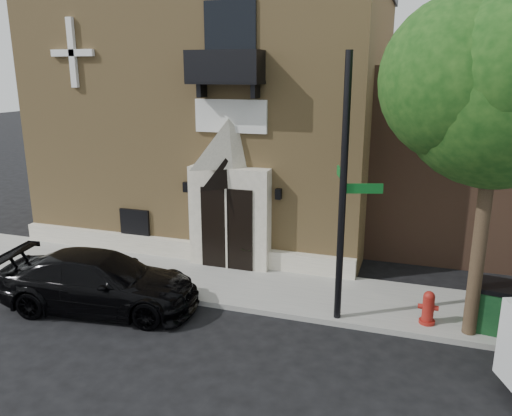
% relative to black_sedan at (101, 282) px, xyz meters
% --- Properties ---
extents(ground, '(120.00, 120.00, 0.00)m').
position_rel_black_sedan_xyz_m(ground, '(3.30, 0.93, -0.77)').
color(ground, black).
rests_on(ground, ground).
extents(sidewalk, '(42.00, 3.00, 0.15)m').
position_rel_black_sedan_xyz_m(sidewalk, '(4.30, 2.43, -0.69)').
color(sidewalk, gray).
rests_on(sidewalk, ground).
extents(church, '(12.20, 11.01, 9.30)m').
position_rel_black_sedan_xyz_m(church, '(0.32, 8.89, 3.87)').
color(church, '#A6834E').
rests_on(church, ground).
extents(street_tree_left, '(4.97, 4.38, 7.77)m').
position_rel_black_sedan_xyz_m(street_tree_left, '(9.33, 1.28, 5.10)').
color(street_tree_left, '#38281C').
rests_on(street_tree_left, sidewalk).
extents(black_sedan, '(5.54, 2.86, 1.54)m').
position_rel_black_sedan_xyz_m(black_sedan, '(0.00, 0.00, 0.00)').
color(black_sedan, black).
rests_on(black_sedan, ground).
extents(street_sign, '(1.22, 1.00, 6.51)m').
position_rel_black_sedan_xyz_m(street_sign, '(6.19, 1.20, 2.66)').
color(street_sign, black).
rests_on(street_sign, sidewalk).
extents(fire_hydrant, '(0.49, 0.39, 0.86)m').
position_rel_black_sedan_xyz_m(fire_hydrant, '(8.35, 1.55, -0.20)').
color(fire_hydrant, maroon).
rests_on(fire_hydrant, sidewalk).
extents(planter, '(0.68, 0.61, 0.71)m').
position_rel_black_sedan_xyz_m(planter, '(2.87, 3.61, -0.27)').
color(planter, '#447235').
rests_on(planter, sidewalk).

